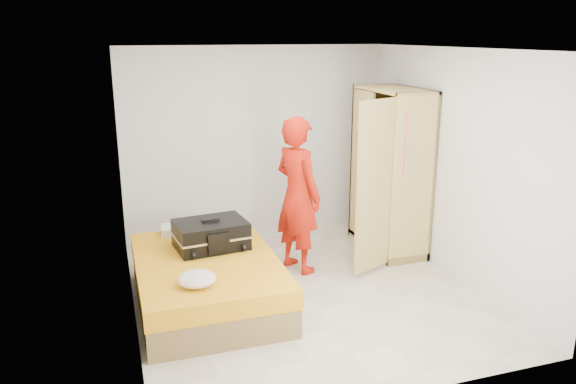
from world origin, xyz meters
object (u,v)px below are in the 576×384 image
object	(u,v)px
wardrobe	(389,176)
round_cushion	(197,279)
bed	(207,281)
person	(298,195)
suitcase	(211,235)

from	to	relation	value
wardrobe	round_cushion	bearing A→B (deg)	-152.32
bed	wardrobe	size ratio (longest dim) A/B	0.96
person	bed	bearing A→B (deg)	92.00
wardrobe	suitcase	bearing A→B (deg)	-168.08
bed	person	xyz separation A→B (m)	(1.19, 0.56, 0.67)
wardrobe	person	size ratio (longest dim) A/B	1.13
person	suitcase	distance (m)	1.15
suitcase	round_cushion	bearing A→B (deg)	-114.94
bed	person	bearing A→B (deg)	25.26
round_cushion	suitcase	bearing A→B (deg)	71.63
round_cushion	wardrobe	bearing A→B (deg)	27.68
bed	wardrobe	distance (m)	2.73
bed	suitcase	size ratio (longest dim) A/B	2.46
round_cushion	person	bearing A→B (deg)	40.23
person	round_cushion	bearing A→B (deg)	106.97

